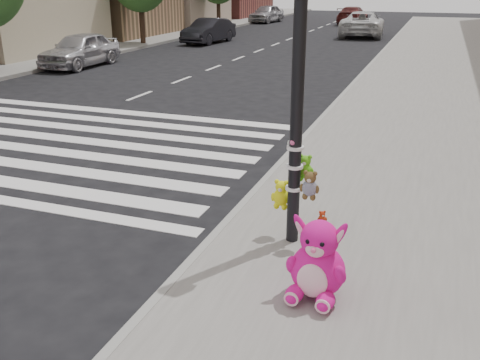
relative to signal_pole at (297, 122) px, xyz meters
The scene contains 13 objects.
ground 3.64m from the signal_pole, 145.11° to the right, with size 120.00×120.00×0.00m, color black.
sidewalk_near 8.70m from the signal_pole, 73.69° to the left, with size 7.00×80.00×0.14m, color slate.
sidewalk_far 24.35m from the signal_pole, 131.53° to the left, with size 6.00×80.00×0.14m, color slate.
curb_edge 8.43m from the signal_pole, 97.35° to the left, with size 0.12×80.00×0.15m, color gray.
crosswalk 8.07m from the signal_pole, 154.54° to the left, with size 11.00×6.00×0.01m, color silver, non-canonical shape.
signal_pole is the anchor object (origin of this frame).
pink_bunny 1.86m from the signal_pole, 64.54° to the right, with size 0.67×0.72×0.95m.
red_teddy 1.66m from the signal_pole, 64.68° to the left, with size 0.15×0.10×0.22m, color #B42B12, non-canonical shape.
car_silver_far 17.70m from the signal_pole, 134.59° to the left, with size 1.66×4.12×1.40m, color silver.
car_dark_far 25.04m from the signal_pole, 115.78° to the left, with size 1.44×4.12×1.36m, color black.
car_white_near 29.54m from the signal_pole, 96.25° to the left, with size 2.56×5.55×1.54m, color silver.
car_maroon_near 39.55m from the signal_pole, 97.80° to the left, with size 1.92×4.71×1.37m, color #4E1716.
car_silver_deep 40.34m from the signal_pole, 107.92° to the left, with size 1.72×4.27×1.46m, color #A4A3A8.
Camera 1 is at (4.16, -4.52, 3.44)m, focal length 40.00 mm.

